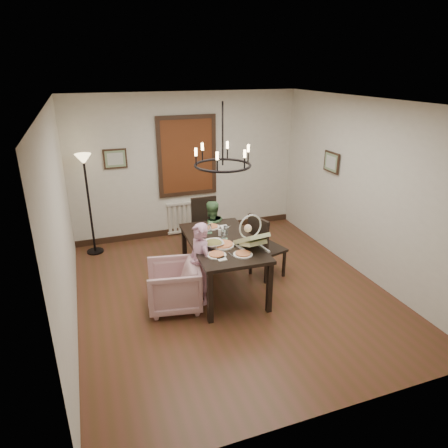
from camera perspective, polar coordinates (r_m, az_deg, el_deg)
room_shell at (r=5.96m, az=-0.08°, el=3.81°), size 4.51×5.00×2.81m
dining_table at (r=5.98m, az=-0.18°, el=-3.14°), size 1.03×1.76×0.81m
chair_far at (r=7.12m, az=-2.35°, el=-0.60°), size 0.47×0.47×1.06m
chair_right at (r=6.47m, az=6.29°, el=-3.05°), size 0.58×0.58×1.07m
armchair at (r=5.74m, az=-7.18°, el=-8.77°), size 0.86×0.85×0.68m
elderly_woman at (r=5.74m, az=-3.47°, el=-6.66°), size 0.33×0.42×1.01m
seated_man at (r=6.86m, az=-1.84°, el=-2.01°), size 0.49×0.40×0.95m
baby_bouncer at (r=5.64m, az=3.94°, el=-1.90°), size 0.45×0.57×0.34m
salad_bowl at (r=5.74m, az=-1.50°, el=-2.80°), size 0.35×0.35×0.09m
pizza_platter at (r=5.76m, az=-0.15°, el=-2.97°), size 0.32×0.32×0.04m
drinking_glass at (r=5.97m, az=-0.01°, el=-1.59°), size 0.06×0.06×0.13m
window_blinds at (r=7.85m, az=-5.29°, el=9.61°), size 1.00×0.03×1.40m
radiator at (r=8.22m, az=-5.03°, el=1.08°), size 0.92×0.12×0.62m
picture_back at (r=7.63m, az=-15.28°, el=8.98°), size 0.42×0.03×0.36m
picture_right at (r=7.35m, az=15.10°, el=8.52°), size 0.03×0.42×0.36m
floor_lamp at (r=7.50m, az=-18.66°, el=2.41°), size 0.30×0.30×1.80m
chandelier at (r=5.57m, az=-0.19°, el=8.40°), size 0.80×0.80×0.04m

